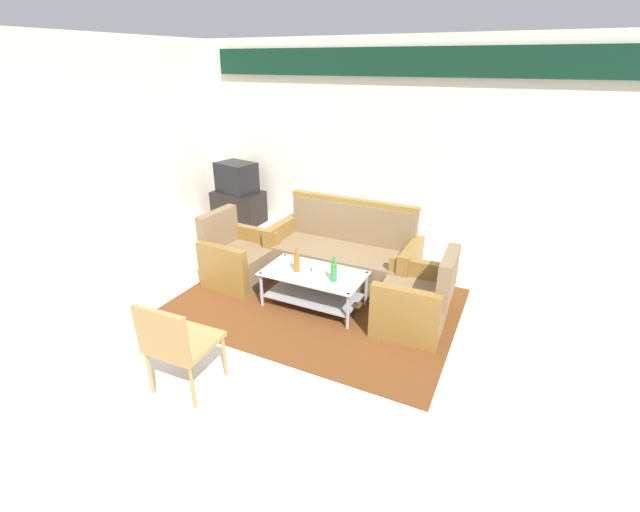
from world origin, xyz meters
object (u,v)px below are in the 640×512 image
object	(u,v)px
bottle_orange	(297,262)
wicker_chair	(176,341)
television	(237,177)
armchair_right	(416,302)
couch	(343,256)
cup	(316,268)
tv_stand	(239,207)
bottle_green	(334,272)
coffee_table	(314,284)
armchair_left	(238,259)

from	to	relation	value
bottle_orange	wicker_chair	distance (m)	1.64
television	armchair_right	bearing A→B (deg)	164.29
couch	television	xyz separation A→B (m)	(-2.39, 1.17, 0.44)
cup	tv_stand	world-z (taller)	tv_stand
television	couch	bearing A→B (deg)	165.95
armchair_right	bottle_green	world-z (taller)	armchair_right
bottle_orange	bottle_green	bearing A→B (deg)	-4.15
armchair_right	cup	world-z (taller)	armchair_right
bottle_green	armchair_right	bearing A→B (deg)	10.76
armchair_right	bottle_green	xyz separation A→B (m)	(-0.83, -0.16, 0.23)
couch	bottle_orange	xyz separation A→B (m)	(-0.22, -0.77, 0.20)
couch	wicker_chair	distance (m)	2.44
tv_stand	coffee_table	bearing A→B (deg)	-38.76
couch	armchair_left	size ratio (longest dim) A/B	2.13
wicker_chair	television	bearing A→B (deg)	116.54
armchair_right	bottle_green	size ratio (longest dim) A/B	3.03
television	cup	bearing A→B (deg)	153.56
wicker_chair	armchair_right	bearing A→B (deg)	47.55
cup	television	distance (m)	3.05
bottle_green	tv_stand	xyz separation A→B (m)	(-2.63, 1.97, -0.26)
couch	armchair_right	world-z (taller)	couch
couch	bottle_orange	world-z (taller)	couch
bottle_green	cup	bearing A→B (deg)	160.68
bottle_orange	cup	world-z (taller)	bottle_orange
armchair_left	tv_stand	bearing A→B (deg)	-141.76
bottle_orange	coffee_table	bearing A→B (deg)	13.80
armchair_left	tv_stand	xyz separation A→B (m)	(-1.26, 1.76, -0.03)
couch	television	bearing A→B (deg)	-25.50
couch	bottle_green	distance (m)	0.86
bottle_orange	television	xyz separation A→B (m)	(-2.17, 1.94, 0.25)
bottle_orange	wicker_chair	xyz separation A→B (m)	(-0.18, -1.63, -0.02)
couch	cup	distance (m)	0.73
armchair_left	bottle_green	distance (m)	1.40
couch	wicker_chair	xyz separation A→B (m)	(-0.40, -2.40, 0.18)
television	bottle_green	bearing A→B (deg)	155.09
couch	coffee_table	world-z (taller)	couch
tv_stand	couch	bearing A→B (deg)	-25.98
armchair_left	bottle_orange	size ratio (longest dim) A/B	3.14
couch	armchair_right	distance (m)	1.24
television	coffee_table	bearing A→B (deg)	153.19
armchair_left	cup	world-z (taller)	armchair_left
coffee_table	television	distance (m)	3.06
couch	coffee_table	xyz separation A→B (m)	(-0.04, -0.73, -0.04)
armchair_right	cup	distance (m)	1.10
bottle_orange	television	world-z (taller)	television
bottle_orange	cup	bearing A→B (deg)	15.40
couch	coffee_table	bearing A→B (deg)	87.62
armchair_left	bottle_green	xyz separation A→B (m)	(1.36, -0.21, 0.23)
coffee_table	bottle_orange	xyz separation A→B (m)	(-0.18, -0.04, 0.24)
bottle_green	television	bearing A→B (deg)	143.10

